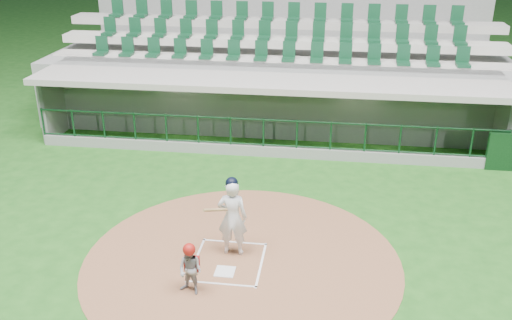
{
  "coord_description": "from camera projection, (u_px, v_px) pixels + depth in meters",
  "views": [
    {
      "loc": [
        2.13,
        -11.02,
        7.22
      ],
      "look_at": [
        0.23,
        2.6,
        1.3
      ],
      "focal_mm": 40.0,
      "sensor_mm": 36.0,
      "label": 1
    }
  ],
  "objects": [
    {
      "name": "dugout_structure",
      "position": [
        272.0,
        110.0,
        19.89
      ],
      "size": [
        16.4,
        3.7,
        3.0
      ],
      "color": "gray",
      "rests_on": "ground"
    },
    {
      "name": "seating_deck",
      "position": [
        279.0,
        75.0,
        22.51
      ],
      "size": [
        17.0,
        6.72,
        5.15
      ],
      "color": "gray",
      "rests_on": "ground"
    },
    {
      "name": "dirt_circle",
      "position": [
        242.0,
        261.0,
        12.93
      ],
      "size": [
        7.2,
        7.2,
        0.01
      ],
      "primitive_type": "cylinder",
      "color": "brown",
      "rests_on": "ground"
    },
    {
      "name": "ground",
      "position": [
        231.0,
        255.0,
        13.15
      ],
      "size": [
        120.0,
        120.0,
        0.0
      ],
      "primitive_type": "plane",
      "color": "#1A4E16",
      "rests_on": "ground"
    },
    {
      "name": "batter",
      "position": [
        232.0,
        216.0,
        12.85
      ],
      "size": [
        0.88,
        0.87,
        1.93
      ],
      "color": "white",
      "rests_on": "dirt_circle"
    },
    {
      "name": "catcher",
      "position": [
        190.0,
        269.0,
        11.61
      ],
      "size": [
        0.64,
        0.57,
        1.17
      ],
      "color": "#939398",
      "rests_on": "dirt_circle"
    },
    {
      "name": "home_plate",
      "position": [
        225.0,
        272.0,
        12.5
      ],
      "size": [
        0.43,
        0.43,
        0.02
      ],
      "primitive_type": "cube",
      "color": "silver",
      "rests_on": "dirt_circle"
    },
    {
      "name": "batter_box_chalk",
      "position": [
        228.0,
        262.0,
        12.87
      ],
      "size": [
        1.55,
        1.8,
        0.01
      ],
      "color": "silver",
      "rests_on": "ground"
    }
  ]
}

